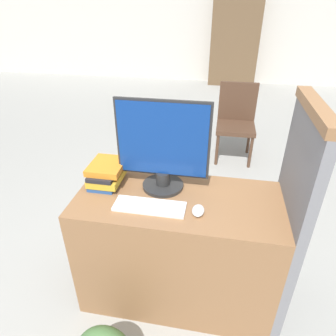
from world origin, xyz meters
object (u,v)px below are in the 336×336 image
(monitor, at_px, (163,147))
(book_stack, at_px, (107,173))
(mouse, at_px, (198,210))
(far_chair, at_px, (236,119))
(keyboard, at_px, (150,206))

(monitor, bearing_deg, book_stack, -177.03)
(mouse, height_order, far_chair, far_chair)
(monitor, height_order, book_stack, monitor)
(monitor, relative_size, keyboard, 1.38)
(book_stack, xyz_separation_m, far_chair, (0.82, 2.00, -0.35))
(far_chair, bearing_deg, monitor, -109.74)
(keyboard, relative_size, mouse, 3.77)
(keyboard, bearing_deg, mouse, 0.98)
(keyboard, bearing_deg, monitor, 81.76)
(monitor, bearing_deg, keyboard, -98.24)
(book_stack, height_order, far_chair, book_stack)
(book_stack, bearing_deg, monitor, 2.97)
(keyboard, height_order, book_stack, book_stack)
(monitor, relative_size, mouse, 5.20)
(monitor, height_order, far_chair, monitor)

